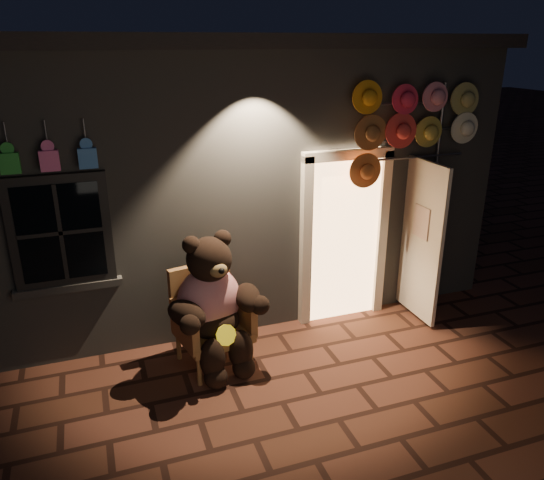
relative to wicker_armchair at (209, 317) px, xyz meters
name	(u,v)px	position (x,y,z in m)	size (l,w,h in m)	color
ground	(283,403)	(0.49, -0.99, -0.54)	(60.00, 60.00, 0.00)	#582E21
shop_building	(193,154)	(0.50, 2.99, 1.19)	(7.30, 5.95, 3.51)	slate
wicker_armchair	(209,317)	(0.00, 0.00, 0.00)	(0.86, 0.81, 1.09)	olive
teddy_bear	(213,304)	(0.02, -0.14, 0.22)	(1.10, 0.95, 1.55)	#B41324
hat_rack	(414,125)	(2.59, 0.28, 1.92)	(1.67, 0.22, 2.94)	#59595E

